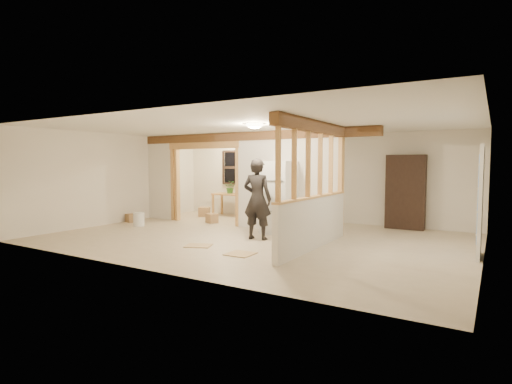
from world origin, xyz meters
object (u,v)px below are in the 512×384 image
Objects in this scene: woman at (257,199)px; bookshelf at (406,192)px; work_table at (231,205)px; shop_vac at (172,206)px; refrigerator at (279,197)px.

bookshelf is (2.51, 3.17, 0.06)m from woman.
work_table is at bearing -54.06° from woman.
bookshelf reaches higher than shop_vac.
shop_vac is 0.34× the size of bookshelf.
bookshelf reaches higher than woman.
bookshelf reaches higher than work_table.
bookshelf is at bearing 2.73° from work_table.
work_table is at bearing 144.27° from refrigerator.
bookshelf is (2.48, 2.23, 0.08)m from refrigerator.
work_table is 5.29m from bookshelf.
shop_vac is at bearing 166.84° from refrigerator.
bookshelf is at bearing -135.41° from woman.
refrigerator reaches higher than work_table.
refrigerator is at bearing -13.16° from shop_vac.
shop_vac is 7.00m from bookshelf.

